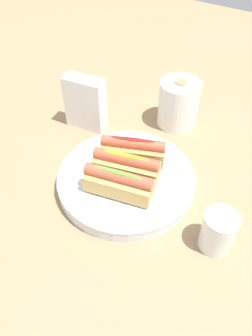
% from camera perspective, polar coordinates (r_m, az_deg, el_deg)
% --- Properties ---
extents(ground_plane, '(2.40, 2.40, 0.00)m').
position_cam_1_polar(ground_plane, '(0.81, 0.23, -2.61)').
color(ground_plane, '#9E7A56').
extents(serving_bowl, '(0.32, 0.32, 0.04)m').
position_cam_1_polar(serving_bowl, '(0.79, -0.00, -1.89)').
color(serving_bowl, silver).
rests_on(serving_bowl, ground_plane).
extents(hotdog_front, '(0.16, 0.08, 0.06)m').
position_cam_1_polar(hotdog_front, '(0.72, -1.29, -2.55)').
color(hotdog_front, tan).
rests_on(hotdog_front, serving_bowl).
extents(hotdog_back, '(0.16, 0.09, 0.06)m').
position_cam_1_polar(hotdog_back, '(0.76, -0.00, 0.42)').
color(hotdog_back, tan).
rests_on(hotdog_back, serving_bowl).
extents(hotdog_side, '(0.16, 0.10, 0.06)m').
position_cam_1_polar(hotdog_side, '(0.79, 1.17, 3.10)').
color(hotdog_side, tan).
rests_on(hotdog_side, serving_bowl).
extents(water_glass, '(0.07, 0.07, 0.09)m').
position_cam_1_polar(water_glass, '(0.69, 15.32, -10.47)').
color(water_glass, white).
rests_on(water_glass, ground_plane).
extents(paper_towel_roll, '(0.11, 0.11, 0.13)m').
position_cam_1_polar(paper_towel_roll, '(0.95, 8.89, 10.71)').
color(paper_towel_roll, white).
rests_on(paper_towel_roll, ground_plane).
extents(napkin_box, '(0.11, 0.06, 0.15)m').
position_cam_1_polar(napkin_box, '(0.93, -6.90, 10.81)').
color(napkin_box, white).
rests_on(napkin_box, ground_plane).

